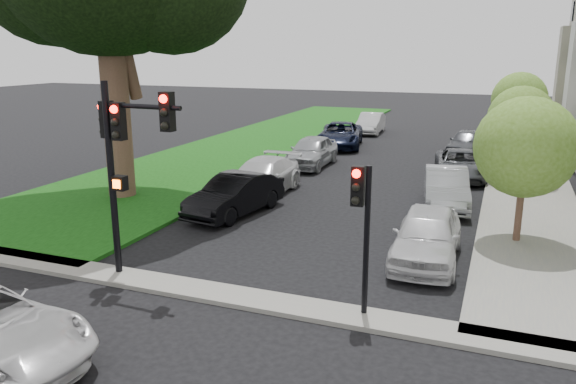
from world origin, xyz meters
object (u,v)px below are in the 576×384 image
(car_parked_1, at_px, (446,188))
(car_parked_2, at_px, (460,164))
(small_tree_b, at_px, (521,119))
(car_parked_6, at_px, (261,177))
(small_tree_c, at_px, (519,99))
(car_parked_8, at_px, (340,135))
(car_parked_0, at_px, (427,235))
(car_parked_9, at_px, (371,123))
(traffic_signal_main, at_px, (123,145))
(car_parked_7, at_px, (311,151))
(traffic_signal_secondary, at_px, (362,213))
(car_parked_5, at_px, (235,195))
(car_parked_3, at_px, (466,142))
(small_tree_a, at_px, (526,147))

(car_parked_1, bearing_deg, car_parked_2, 80.33)
(small_tree_b, relative_size, car_parked_6, 0.85)
(small_tree_c, bearing_deg, car_parked_8, -169.15)
(small_tree_b, height_order, car_parked_0, small_tree_b)
(car_parked_6, distance_m, car_parked_9, 18.85)
(traffic_signal_main, xyz_separation_m, car_parked_2, (7.15, 15.44, -2.90))
(traffic_signal_main, relative_size, car_parked_2, 1.09)
(small_tree_b, relative_size, car_parked_7, 0.94)
(traffic_signal_secondary, xyz_separation_m, car_parked_5, (-6.25, 6.29, -1.72))
(car_parked_1, bearing_deg, traffic_signal_secondary, -103.34)
(car_parked_0, xyz_separation_m, car_parked_3, (-0.17, 17.84, -0.05))
(small_tree_a, xyz_separation_m, car_parked_7, (-9.83, 8.90, -2.26))
(traffic_signal_main, distance_m, car_parked_3, 23.15)
(small_tree_c, relative_size, car_parked_0, 1.04)
(traffic_signal_secondary, bearing_deg, car_parked_2, 86.51)
(car_parked_8, bearing_deg, car_parked_6, -99.91)
(traffic_signal_main, height_order, car_parked_0, traffic_signal_main)
(car_parked_9, bearing_deg, car_parked_5, -93.30)
(small_tree_b, relative_size, car_parked_2, 0.92)
(car_parked_2, relative_size, car_parked_5, 1.06)
(small_tree_b, relative_size, car_parked_5, 0.97)
(traffic_signal_secondary, bearing_deg, car_parked_1, 85.25)
(car_parked_5, xyz_separation_m, car_parked_7, (-0.19, 9.21, 0.05))
(traffic_signal_main, bearing_deg, car_parked_1, 55.14)
(car_parked_3, bearing_deg, small_tree_c, 41.04)
(small_tree_b, relative_size, car_parked_8, 0.80)
(car_parked_2, distance_m, car_parked_8, 9.85)
(small_tree_a, height_order, small_tree_b, small_tree_a)
(car_parked_0, relative_size, car_parked_3, 1.07)
(small_tree_b, distance_m, car_parked_7, 10.05)
(traffic_signal_secondary, xyz_separation_m, car_parked_6, (-6.50, 9.27, -1.72))
(traffic_signal_main, height_order, car_parked_7, traffic_signal_main)
(traffic_signal_secondary, distance_m, car_parked_5, 9.03)
(small_tree_b, xyz_separation_m, traffic_signal_secondary, (-3.38, -15.39, -0.44))
(car_parked_5, bearing_deg, small_tree_c, 70.55)
(car_parked_3, height_order, car_parked_7, car_parked_7)
(small_tree_b, bearing_deg, car_parked_6, -148.21)
(car_parked_6, height_order, car_parked_9, car_parked_6)
(car_parked_0, bearing_deg, car_parked_5, 160.81)
(small_tree_a, xyz_separation_m, car_parked_1, (-2.54, 3.56, -2.31))
(small_tree_b, xyz_separation_m, traffic_signal_main, (-9.59, -15.35, 0.66))
(car_parked_3, xyz_separation_m, car_parked_7, (-7.22, -6.43, 0.08))
(car_parked_1, bearing_deg, small_tree_a, -63.06)
(car_parked_6, bearing_deg, car_parked_0, -34.39)
(small_tree_c, relative_size, car_parked_7, 1.01)
(car_parked_7, bearing_deg, car_parked_3, 41.03)
(car_parked_2, bearing_deg, car_parked_5, -136.36)
(small_tree_c, relative_size, car_parked_2, 0.98)
(traffic_signal_main, distance_m, car_parked_1, 12.66)
(traffic_signal_main, height_order, car_parked_1, traffic_signal_main)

